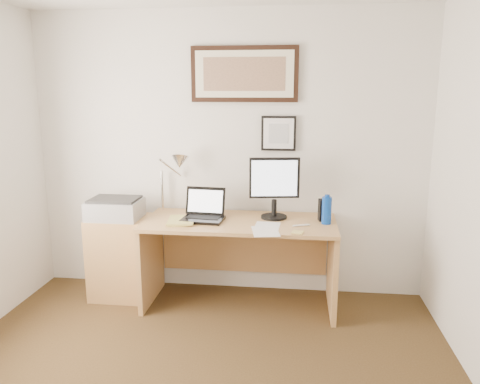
# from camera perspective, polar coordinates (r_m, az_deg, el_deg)

# --- Properties ---
(wall_back) EXTENTS (3.50, 0.02, 2.50)m
(wall_back) POSITION_cam_1_polar(r_m,az_deg,el_deg) (4.18, -1.50, 4.53)
(wall_back) COLOR white
(wall_back) RESTS_ON ground
(side_cabinet) EXTENTS (0.50, 0.40, 0.73)m
(side_cabinet) POSITION_cam_1_polar(r_m,az_deg,el_deg) (4.32, -14.33, -7.70)
(side_cabinet) COLOR #B0804A
(side_cabinet) RESTS_ON floor
(water_bottle) EXTENTS (0.08, 0.08, 0.22)m
(water_bottle) POSITION_cam_1_polar(r_m,az_deg,el_deg) (3.86, 10.52, -2.23)
(water_bottle) COLOR #0C3CA1
(water_bottle) RESTS_ON desk
(bottle_cap) EXTENTS (0.04, 0.04, 0.02)m
(bottle_cap) POSITION_cam_1_polar(r_m,az_deg,el_deg) (3.83, 10.59, -0.47)
(bottle_cap) COLOR #0C3CA1
(bottle_cap) RESTS_ON water_bottle
(speaker) EXTENTS (0.09, 0.08, 0.18)m
(speaker) POSITION_cam_1_polar(r_m,az_deg,el_deg) (3.95, 10.16, -2.17)
(speaker) COLOR black
(speaker) RESTS_ON desk
(paper_sheet_a) EXTENTS (0.21, 0.29, 0.00)m
(paper_sheet_a) POSITION_cam_1_polar(r_m,az_deg,el_deg) (3.75, 3.31, -4.24)
(paper_sheet_a) COLOR white
(paper_sheet_a) RESTS_ON desk
(paper_sheet_b) EXTENTS (0.25, 0.31, 0.00)m
(paper_sheet_b) POSITION_cam_1_polar(r_m,az_deg,el_deg) (3.62, 3.12, -4.80)
(paper_sheet_b) COLOR white
(paper_sheet_b) RESTS_ON desk
(sticky_pad) EXTENTS (0.10, 0.10, 0.01)m
(sticky_pad) POSITION_cam_1_polar(r_m,az_deg,el_deg) (3.60, 7.01, -4.90)
(sticky_pad) COLOR #DDC568
(sticky_pad) RESTS_ON desk
(marker_pen) EXTENTS (0.14, 0.06, 0.02)m
(marker_pen) POSITION_cam_1_polar(r_m,az_deg,el_deg) (3.78, 7.46, -4.05)
(marker_pen) COLOR white
(marker_pen) RESTS_ON desk
(book) EXTENTS (0.25, 0.32, 0.02)m
(book) POSITION_cam_1_polar(r_m,az_deg,el_deg) (3.91, -8.75, -3.48)
(book) COLOR #C7BC5D
(book) RESTS_ON desk
(desk) EXTENTS (1.60, 0.70, 0.75)m
(desk) POSITION_cam_1_polar(r_m,az_deg,el_deg) (4.06, 0.09, -6.40)
(desk) COLOR #B0804A
(desk) RESTS_ON floor
(laptop) EXTENTS (0.36, 0.32, 0.26)m
(laptop) POSITION_cam_1_polar(r_m,az_deg,el_deg) (3.95, -4.45, -2.53)
(laptop) COLOR black
(laptop) RESTS_ON desk
(lcd_monitor) EXTENTS (0.42, 0.22, 0.52)m
(lcd_monitor) POSITION_cam_1_polar(r_m,az_deg,el_deg) (3.92, 4.21, 0.87)
(lcd_monitor) COLOR black
(lcd_monitor) RESTS_ON desk
(printer) EXTENTS (0.44, 0.34, 0.18)m
(printer) POSITION_cam_1_polar(r_m,az_deg,el_deg) (4.18, -14.98, -1.95)
(printer) COLOR #9E9EA1
(printer) RESTS_ON side_cabinet
(desk_lamp) EXTENTS (0.29, 0.27, 0.53)m
(desk_lamp) POSITION_cam_1_polar(r_m,az_deg,el_deg) (4.09, -7.56, 3.35)
(desk_lamp) COLOR silver
(desk_lamp) RESTS_ON desk
(picture_large) EXTENTS (0.92, 0.04, 0.47)m
(picture_large) POSITION_cam_1_polar(r_m,az_deg,el_deg) (4.10, 0.53, 14.18)
(picture_large) COLOR black
(picture_large) RESTS_ON wall_back
(picture_small) EXTENTS (0.30, 0.03, 0.30)m
(picture_small) POSITION_cam_1_polar(r_m,az_deg,el_deg) (4.09, 4.72, 7.14)
(picture_small) COLOR black
(picture_small) RESTS_ON wall_back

